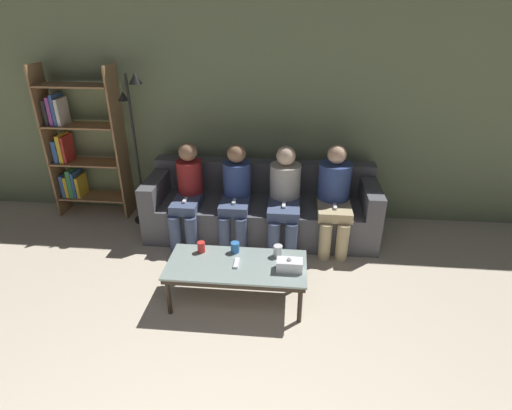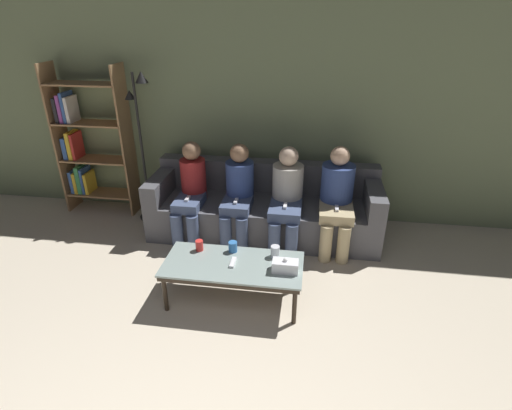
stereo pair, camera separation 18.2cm
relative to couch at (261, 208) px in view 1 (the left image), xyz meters
name	(u,v)px [view 1 (the left image)]	position (x,y,z in m)	size (l,w,h in m)	color
wall_back	(266,113)	(0.00, 0.50, 1.01)	(12.00, 0.06, 2.60)	#707F5B
couch	(261,208)	(0.00, 0.00, 0.00)	(2.60, 0.85, 0.79)	#515156
coffee_table	(237,268)	(-0.11, -1.30, 0.06)	(1.22, 0.56, 0.40)	#8C9E99
cup_near_left	(235,247)	(-0.15, -1.11, 0.15)	(0.08, 0.08, 0.10)	#3372BF
cup_near_right	(201,247)	(-0.46, -1.13, 0.15)	(0.07, 0.07, 0.10)	red
cup_far_center	(278,251)	(0.24, -1.14, 0.15)	(0.08, 0.08, 0.11)	silver
tissue_box	(289,265)	(0.35, -1.34, 0.15)	(0.22, 0.12, 0.13)	white
game_remote	(236,263)	(-0.11, -1.30, 0.11)	(0.04, 0.15, 0.02)	white
bookshelf	(77,147)	(-2.28, 0.27, 0.59)	(0.90, 0.32, 1.85)	#9E754C
standing_lamp	(136,135)	(-1.46, 0.13, 0.81)	(0.31, 0.26, 1.79)	black
seated_person_left_end	(188,191)	(-0.80, -0.22, 0.28)	(0.31, 0.64, 1.10)	#47567A
seated_person_mid_left	(236,192)	(-0.27, -0.20, 0.29)	(0.31, 0.62, 1.10)	#47567A
seated_person_mid_right	(284,194)	(0.27, -0.21, 0.29)	(0.34, 0.70, 1.09)	#47567A
seated_person_right_end	(334,194)	(0.80, -0.20, 0.31)	(0.35, 0.67, 1.12)	tan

